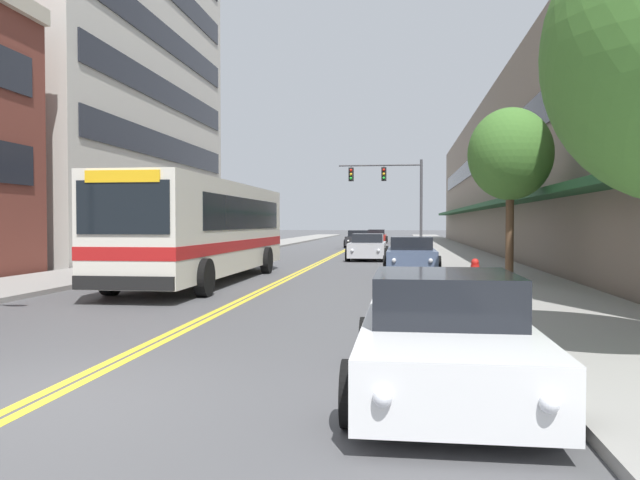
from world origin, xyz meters
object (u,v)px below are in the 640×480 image
(car_slate_blue_parked_right_mid, at_px, (411,255))
(car_red_moving_second, at_px, (377,237))
(car_champagne_parked_left_mid, at_px, (236,248))
(fire_hydrant, at_px, (475,272))
(traffic_signal_mast, at_px, (392,186))
(car_white_parked_right_foreground, at_px, (445,338))
(street_tree_right_mid, at_px, (510,155))
(city_bus, at_px, (207,226))
(car_charcoal_moving_third, at_px, (358,239))
(car_silver_moving_lead, at_px, (368,247))

(car_slate_blue_parked_right_mid, xyz_separation_m, car_red_moving_second, (-2.72, 34.59, -0.04))
(car_champagne_parked_left_mid, relative_size, fire_hydrant, 5.47)
(traffic_signal_mast, bearing_deg, fire_hydrant, -83.73)
(car_white_parked_right_foreground, xyz_separation_m, car_red_moving_second, (-2.82, 52.21, -0.02))
(fire_hydrant, bearing_deg, car_slate_blue_parked_right_mid, 103.84)
(street_tree_right_mid, bearing_deg, city_bus, -178.38)
(car_red_moving_second, height_order, street_tree_right_mid, street_tree_right_mid)
(traffic_signal_mast, bearing_deg, car_red_moving_second, 95.75)
(car_charcoal_moving_third, relative_size, street_tree_right_mid, 0.84)
(car_champagne_parked_left_mid, distance_m, traffic_signal_mast, 14.46)
(street_tree_right_mid, xyz_separation_m, fire_hydrant, (-1.29, -2.07, -3.51))
(city_bus, distance_m, fire_hydrant, 8.67)
(city_bus, height_order, street_tree_right_mid, street_tree_right_mid)
(city_bus, distance_m, street_tree_right_mid, 9.93)
(traffic_signal_mast, bearing_deg, car_slate_blue_parked_right_mid, -86.71)
(car_white_parked_right_foreground, relative_size, car_slate_blue_parked_right_mid, 0.98)
(city_bus, relative_size, car_silver_moving_lead, 2.69)
(city_bus, distance_m, car_silver_moving_lead, 13.38)
(car_slate_blue_parked_right_mid, xyz_separation_m, car_silver_moving_lead, (-2.12, 7.53, -0.00))
(city_bus, relative_size, car_red_moving_second, 2.61)
(street_tree_right_mid, bearing_deg, car_charcoal_moving_third, 103.05)
(car_charcoal_moving_third, bearing_deg, car_white_parked_right_foreground, -84.75)
(car_silver_moving_lead, distance_m, car_red_moving_second, 27.07)
(car_silver_moving_lead, xyz_separation_m, traffic_signal_mast, (1.10, 10.12, 3.74))
(city_bus, height_order, traffic_signal_mast, traffic_signal_mast)
(car_champagne_parked_left_mid, height_order, car_slate_blue_parked_right_mid, car_champagne_parked_left_mid)
(car_slate_blue_parked_right_mid, bearing_deg, street_tree_right_mid, -57.85)
(car_red_moving_second, relative_size, street_tree_right_mid, 0.88)
(car_slate_blue_parked_right_mid, distance_m, car_charcoal_moving_third, 24.49)
(car_charcoal_moving_third, bearing_deg, car_red_moving_second, 84.37)
(car_champagne_parked_left_mid, height_order, car_silver_moving_lead, car_champagne_parked_left_mid)
(car_champagne_parked_left_mid, xyz_separation_m, car_charcoal_moving_third, (4.97, 18.21, -0.01))
(car_slate_blue_parked_right_mid, bearing_deg, city_bus, -143.40)
(city_bus, height_order, car_white_parked_right_foreground, city_bus)
(car_silver_moving_lead, xyz_separation_m, street_tree_right_mid, (5.08, -12.24, 3.39))
(car_red_moving_second, distance_m, traffic_signal_mast, 17.44)
(street_tree_right_mid, bearing_deg, car_silver_moving_lead, 112.52)
(car_white_parked_right_foreground, xyz_separation_m, car_silver_moving_lead, (-2.21, 25.15, 0.02))
(car_white_parked_right_foreground, relative_size, fire_hydrant, 5.69)
(car_white_parked_right_foreground, bearing_deg, car_champagne_parked_left_mid, 110.46)
(car_champagne_parked_left_mid, height_order, fire_hydrant, car_champagne_parked_left_mid)
(city_bus, xyz_separation_m, fire_hydrant, (8.38, -1.79, -1.28))
(car_red_moving_second, height_order, traffic_signal_mast, traffic_signal_mast)
(fire_hydrant, bearing_deg, car_charcoal_moving_third, 99.91)
(city_bus, bearing_deg, street_tree_right_mid, 1.62)
(car_white_parked_right_foreground, height_order, fire_hydrant, car_white_parked_right_foreground)
(car_white_parked_right_foreground, bearing_deg, car_charcoal_moving_third, 95.25)
(fire_hydrant, bearing_deg, traffic_signal_mast, 96.27)
(car_silver_moving_lead, bearing_deg, car_slate_blue_parked_right_mid, -74.31)
(car_white_parked_right_foreground, distance_m, car_silver_moving_lead, 25.25)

